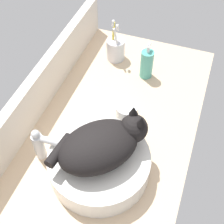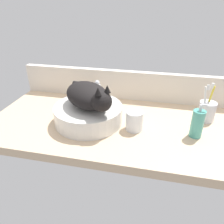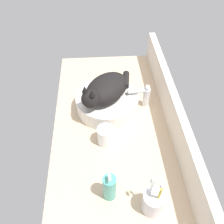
% 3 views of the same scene
% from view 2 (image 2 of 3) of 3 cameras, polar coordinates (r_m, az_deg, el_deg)
% --- Properties ---
extents(ground_plane, '(1.21, 0.60, 0.04)m').
position_cam_2_polar(ground_plane, '(1.07, 0.75, -3.40)').
color(ground_plane, '#D1B28E').
extents(backsplash_panel, '(1.21, 0.04, 0.17)m').
position_cam_2_polar(backsplash_panel, '(1.27, 3.37, 7.10)').
color(backsplash_panel, silver).
rests_on(backsplash_panel, ground_plane).
extents(sink_basin, '(0.32, 0.32, 0.08)m').
position_cam_2_polar(sink_basin, '(1.04, -6.15, -0.52)').
color(sink_basin, silver).
rests_on(sink_basin, ground_plane).
extents(cat, '(0.30, 0.29, 0.14)m').
position_cam_2_polar(cat, '(0.99, -6.01, 4.26)').
color(cat, black).
rests_on(cat, sink_basin).
extents(faucet, '(0.04, 0.12, 0.14)m').
position_cam_2_polar(faucet, '(1.20, -3.91, 5.22)').
color(faucet, silver).
rests_on(faucet, ground_plane).
extents(soap_dispenser, '(0.05, 0.05, 0.16)m').
position_cam_2_polar(soap_dispenser, '(0.99, 21.40, -2.82)').
color(soap_dispenser, teal).
rests_on(soap_dispenser, ground_plane).
extents(toothbrush_cup, '(0.08, 0.08, 0.19)m').
position_cam_2_polar(toothbrush_cup, '(1.14, 23.51, 0.29)').
color(toothbrush_cup, silver).
rests_on(toothbrush_cup, ground_plane).
extents(water_glass, '(0.08, 0.08, 0.09)m').
position_cam_2_polar(water_glass, '(0.99, 5.85, -2.51)').
color(water_glass, white).
rests_on(water_glass, ground_plane).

